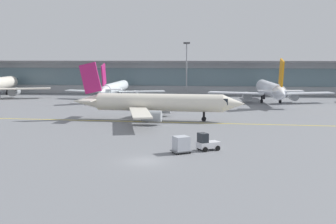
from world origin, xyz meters
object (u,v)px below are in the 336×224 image
(taxiing_regional_jet, at_px, (158,103))
(gate_airplane_1, at_px, (115,88))
(baggage_tug, at_px, (207,143))
(cargo_dolly_lead, at_px, (181,144))
(apron_light_mast_1, at_px, (187,67))
(gate_airplane_2, at_px, (270,89))

(taxiing_regional_jet, bearing_deg, gate_airplane_1, 116.12)
(taxiing_regional_jet, distance_m, baggage_tug, 24.99)
(cargo_dolly_lead, distance_m, apron_light_mast_1, 72.97)
(baggage_tug, bearing_deg, cargo_dolly_lead, 180.00)
(baggage_tug, relative_size, cargo_dolly_lead, 1.12)
(gate_airplane_2, distance_m, taxiing_regional_jet, 38.87)
(gate_airplane_1, distance_m, gate_airplane_2, 38.72)
(taxiing_regional_jet, height_order, apron_light_mast_1, apron_light_mast_1)
(gate_airplane_1, bearing_deg, apron_light_mast_1, -56.50)
(taxiing_regional_jet, xyz_separation_m, apron_light_mast_1, (1.94, 47.46, 5.07))
(baggage_tug, bearing_deg, gate_airplane_1, 80.58)
(gate_airplane_1, bearing_deg, cargo_dolly_lead, -160.09)
(gate_airplane_2, bearing_deg, taxiing_regional_jet, 141.12)
(baggage_tug, bearing_deg, gate_airplane_2, 43.82)
(taxiing_regional_jet, bearing_deg, gate_airplane_2, 56.70)
(gate_airplane_2, bearing_deg, gate_airplane_1, 80.36)
(cargo_dolly_lead, height_order, apron_light_mast_1, apron_light_mast_1)
(baggage_tug, bearing_deg, taxiing_regional_jet, 78.86)
(gate_airplane_2, xyz_separation_m, baggage_tug, (-13.98, -54.78, -2.25))
(baggage_tug, distance_m, cargo_dolly_lead, 3.37)
(baggage_tug, height_order, apron_light_mast_1, apron_light_mast_1)
(apron_light_mast_1, bearing_deg, cargo_dolly_lead, -86.83)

